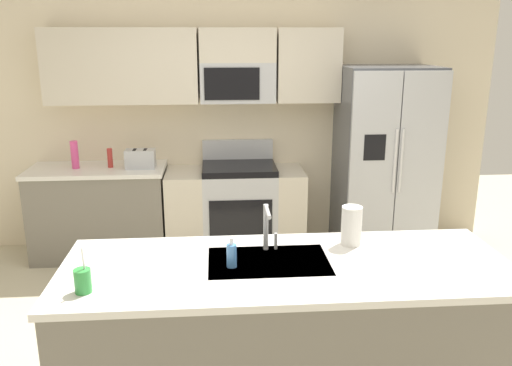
{
  "coord_description": "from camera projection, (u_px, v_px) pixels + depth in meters",
  "views": [
    {
      "loc": [
        -0.26,
        -3.22,
        2.13
      ],
      "look_at": [
        0.04,
        0.6,
        1.05
      ],
      "focal_mm": 36.85,
      "sensor_mm": 36.0,
      "label": 1
    }
  ],
  "objects": [
    {
      "name": "ground_plane",
      "position": [
        257.0,
        350.0,
        3.69
      ],
      "size": [
        9.0,
        9.0,
        0.0
      ],
      "primitive_type": "plane",
      "color": "beige",
      "rests_on": "ground"
    },
    {
      "name": "kitchen_wall_unit",
      "position": [
        227.0,
        103.0,
        5.28
      ],
      "size": [
        5.2,
        0.43,
        2.6
      ],
      "color": "beige",
      "rests_on": "ground"
    },
    {
      "name": "back_counter",
      "position": [
        100.0,
        212.0,
        5.19
      ],
      "size": [
        1.3,
        0.63,
        0.9
      ],
      "color": "slate",
      "rests_on": "ground"
    },
    {
      "name": "range_oven",
      "position": [
        236.0,
        209.0,
        5.29
      ],
      "size": [
        1.36,
        0.61,
        1.1
      ],
      "color": "#B7BABF",
      "rests_on": "ground"
    },
    {
      "name": "refrigerator",
      "position": [
        385.0,
        161.0,
        5.2
      ],
      "size": [
        0.9,
        0.76,
        1.85
      ],
      "color": "#4C4F54",
      "rests_on": "ground"
    },
    {
      "name": "island_counter",
      "position": [
        286.0,
        335.0,
        3.05
      ],
      "size": [
        2.52,
        0.92,
        0.9
      ],
      "color": "slate",
      "rests_on": "ground"
    },
    {
      "name": "toaster",
      "position": [
        140.0,
        159.0,
        5.02
      ],
      "size": [
        0.28,
        0.16,
        0.18
      ],
      "color": "#B7BABF",
      "rests_on": "back_counter"
    },
    {
      "name": "pepper_mill",
      "position": [
        110.0,
        158.0,
        5.05
      ],
      "size": [
        0.05,
        0.05,
        0.19
      ],
      "primitive_type": "cylinder",
      "color": "#B2332D",
      "rests_on": "back_counter"
    },
    {
      "name": "bottle_pink",
      "position": [
        75.0,
        155.0,
        5.0
      ],
      "size": [
        0.07,
        0.07,
        0.27
      ],
      "primitive_type": "cylinder",
      "color": "#EA4C93",
      "rests_on": "back_counter"
    },
    {
      "name": "sink_faucet",
      "position": [
        267.0,
        224.0,
        3.06
      ],
      "size": [
        0.08,
        0.21,
        0.28
      ],
      "color": "#B7BABF",
      "rests_on": "island_counter"
    },
    {
      "name": "drink_cup_green",
      "position": [
        83.0,
        281.0,
        2.59
      ],
      "size": [
        0.08,
        0.08,
        0.24
      ],
      "color": "green",
      "rests_on": "island_counter"
    },
    {
      "name": "soap_dispenser",
      "position": [
        232.0,
        255.0,
        2.88
      ],
      "size": [
        0.06,
        0.06,
        0.17
      ],
      "color": "#4C8CD8",
      "rests_on": "island_counter"
    },
    {
      "name": "paper_towel_roll",
      "position": [
        351.0,
        226.0,
        3.17
      ],
      "size": [
        0.12,
        0.12,
        0.24
      ],
      "primitive_type": "cylinder",
      "color": "white",
      "rests_on": "island_counter"
    }
  ]
}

